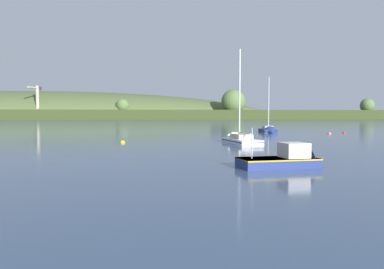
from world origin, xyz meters
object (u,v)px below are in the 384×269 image
sailboat_midwater_white (268,131)px  fishing_boat_moored (287,162)px  mooring_buoy_foreground (344,133)px  mooring_buoy_midchannel (329,134)px  dockside_crane (37,104)px  mooring_buoy_off_fishing_boat (123,143)px  sailboat_near_mooring (239,142)px

sailboat_midwater_white → fishing_boat_moored: sailboat_midwater_white is taller
mooring_buoy_foreground → mooring_buoy_midchannel: size_ratio=0.83×
dockside_crane → mooring_buoy_off_fishing_boat: (63.41, -190.90, -9.53)m
sailboat_near_mooring → mooring_buoy_midchannel: 25.73m
fishing_boat_moored → mooring_buoy_midchannel: (20.90, 36.13, -0.32)m
sailboat_near_mooring → fishing_boat_moored: bearing=167.6°
sailboat_midwater_white → mooring_buoy_foreground: 12.59m
dockside_crane → sailboat_near_mooring: bearing=36.7°
sailboat_near_mooring → sailboat_midwater_white: sailboat_near_mooring is taller
mooring_buoy_midchannel → sailboat_near_mooring: bearing=-138.5°
sailboat_near_mooring → dockside_crane: bearing=14.1°
dockside_crane → mooring_buoy_off_fishing_boat: 201.38m
dockside_crane → mooring_buoy_off_fishing_boat: size_ratio=31.79×
sailboat_near_mooring → mooring_buoy_off_fishing_boat: 13.10m
sailboat_near_mooring → mooring_buoy_foreground: 29.79m
mooring_buoy_off_fishing_boat → fishing_boat_moored: bearing=-61.3°
sailboat_midwater_white → mooring_buoy_foreground: sailboat_midwater_white is taller
sailboat_midwater_white → mooring_buoy_midchannel: size_ratio=15.36×
mooring_buoy_midchannel → mooring_buoy_off_fishing_boat: size_ratio=1.10×
mooring_buoy_midchannel → sailboat_midwater_white: bearing=148.0°
mooring_buoy_off_fishing_boat → mooring_buoy_midchannel: bearing=25.4°
sailboat_near_mooring → fishing_boat_moored: sailboat_near_mooring is taller
dockside_crane → sailboat_near_mooring: 207.40m
fishing_boat_moored → mooring_buoy_off_fishing_boat: bearing=112.3°
dockside_crane → mooring_buoy_midchannel: dockside_crane is taller
sailboat_near_mooring → sailboat_midwater_white: size_ratio=1.09×
fishing_boat_moored → mooring_buoy_off_fishing_boat: fishing_boat_moored is taller
sailboat_near_mooring → mooring_buoy_off_fishing_boat: bearing=75.1°
mooring_buoy_off_fishing_boat → dockside_crane: bearing=108.4°
dockside_crane → sailboat_near_mooring: size_ratio=1.73×
sailboat_near_mooring → fishing_boat_moored: (-1.62, -19.09, 0.21)m
mooring_buoy_midchannel → mooring_buoy_off_fishing_boat: 35.75m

